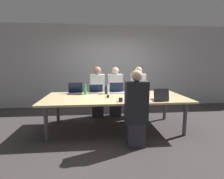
{
  "coord_description": "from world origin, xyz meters",
  "views": [
    {
      "loc": [
        -0.45,
        -3.92,
        1.56
      ],
      "look_at": [
        -0.06,
        0.1,
        0.92
      ],
      "focal_mm": 28.0,
      "sensor_mm": 36.0,
      "label": 1
    }
  ],
  "objects_px": {
    "laptop_far_left": "(75,90)",
    "person_near_midright": "(136,110)",
    "cup_near_midright": "(121,100)",
    "person_far_right": "(138,92)",
    "person_far_midleft": "(98,93)",
    "laptop_near_midright": "(134,98)",
    "person_far_center": "(115,93)",
    "cup_far_right": "(134,90)",
    "cup_near_right": "(148,98)",
    "laptop_far_midleft": "(96,90)",
    "bottle_far_center": "(106,90)",
    "laptop_far_right": "(143,89)",
    "cup_far_center": "(126,91)",
    "laptop_near_right": "(160,97)",
    "stapler": "(108,96)",
    "laptop_far_center": "(117,90)",
    "bottle_far_midleft": "(107,90)",
    "bottle_far_left": "(85,90)"
  },
  "relations": [
    {
      "from": "bottle_far_center",
      "to": "laptop_far_left",
      "type": "xyz_separation_m",
      "value": [
        -0.77,
        0.15,
        -0.02
      ]
    },
    {
      "from": "cup_far_center",
      "to": "bottle_far_left",
      "type": "height_order",
      "value": "bottle_far_left"
    },
    {
      "from": "cup_near_right",
      "to": "laptop_far_right",
      "type": "distance_m",
      "value": 1.05
    },
    {
      "from": "laptop_far_midleft",
      "to": "person_far_midleft",
      "type": "height_order",
      "value": "person_far_midleft"
    },
    {
      "from": "laptop_far_midleft",
      "to": "bottle_far_midleft",
      "type": "distance_m",
      "value": 0.31
    },
    {
      "from": "stapler",
      "to": "laptop_far_right",
      "type": "bearing_deg",
      "value": 32.7
    },
    {
      "from": "laptop_near_midright",
      "to": "cup_near_right",
      "type": "distance_m",
      "value": 0.33
    },
    {
      "from": "stapler",
      "to": "person_far_right",
      "type": "bearing_deg",
      "value": 47.15
    },
    {
      "from": "laptop_near_midright",
      "to": "person_near_midright",
      "type": "relative_size",
      "value": 0.23
    },
    {
      "from": "person_far_right",
      "to": "person_near_midright",
      "type": "bearing_deg",
      "value": -104.83
    },
    {
      "from": "laptop_far_right",
      "to": "laptop_far_midleft",
      "type": "bearing_deg",
      "value": -176.7
    },
    {
      "from": "person_far_midleft",
      "to": "cup_far_center",
      "type": "distance_m",
      "value": 0.9
    },
    {
      "from": "person_far_midleft",
      "to": "person_far_right",
      "type": "height_order",
      "value": "person_far_midleft"
    },
    {
      "from": "person_near_midright",
      "to": "bottle_far_left",
      "type": "height_order",
      "value": "person_near_midright"
    },
    {
      "from": "person_far_right",
      "to": "cup_far_right",
      "type": "height_order",
      "value": "person_far_right"
    },
    {
      "from": "laptop_far_midleft",
      "to": "stapler",
      "type": "height_order",
      "value": "laptop_far_midleft"
    },
    {
      "from": "cup_near_right",
      "to": "cup_far_right",
      "type": "xyz_separation_m",
      "value": [
        -0.07,
        1.01,
        -0.0
      ]
    },
    {
      "from": "cup_near_midright",
      "to": "person_far_midleft",
      "type": "distance_m",
      "value": 1.52
    },
    {
      "from": "laptop_near_right",
      "to": "person_far_midleft",
      "type": "height_order",
      "value": "person_far_midleft"
    },
    {
      "from": "laptop_near_right",
      "to": "laptop_far_right",
      "type": "relative_size",
      "value": 1.0
    },
    {
      "from": "cup_far_right",
      "to": "bottle_far_left",
      "type": "distance_m",
      "value": 1.28
    },
    {
      "from": "cup_far_center",
      "to": "bottle_far_midleft",
      "type": "bearing_deg",
      "value": -175.93
    },
    {
      "from": "laptop_near_right",
      "to": "cup_far_right",
      "type": "distance_m",
      "value": 1.14
    },
    {
      "from": "cup_far_center",
      "to": "laptop_far_left",
      "type": "xyz_separation_m",
      "value": [
        -1.29,
        0.08,
        0.03
      ]
    },
    {
      "from": "person_far_midleft",
      "to": "person_far_center",
      "type": "relative_size",
      "value": 1.01
    },
    {
      "from": "person_far_center",
      "to": "laptop_far_left",
      "type": "bearing_deg",
      "value": -156.69
    },
    {
      "from": "person_far_center",
      "to": "laptop_far_left",
      "type": "distance_m",
      "value": 1.18
    },
    {
      "from": "cup_far_center",
      "to": "cup_near_midright",
      "type": "bearing_deg",
      "value": -106.74
    },
    {
      "from": "laptop_far_midleft",
      "to": "bottle_far_center",
      "type": "distance_m",
      "value": 0.3
    },
    {
      "from": "stapler",
      "to": "bottle_far_center",
      "type": "bearing_deg",
      "value": 92.79
    },
    {
      "from": "laptop_far_midleft",
      "to": "laptop_far_right",
      "type": "relative_size",
      "value": 1.1
    },
    {
      "from": "laptop_far_right",
      "to": "laptop_far_center",
      "type": "bearing_deg",
      "value": -172.36
    },
    {
      "from": "cup_far_center",
      "to": "bottle_far_left",
      "type": "distance_m",
      "value": 1.04
    },
    {
      "from": "laptop_far_left",
      "to": "person_far_right",
      "type": "bearing_deg",
      "value": 15.03
    },
    {
      "from": "person_far_midleft",
      "to": "cup_near_right",
      "type": "bearing_deg",
      "value": -53.49
    },
    {
      "from": "laptop_far_right",
      "to": "bottle_far_center",
      "type": "distance_m",
      "value": 1.04
    },
    {
      "from": "cup_near_right",
      "to": "laptop_far_left",
      "type": "xyz_separation_m",
      "value": [
        -1.59,
        0.94,
        0.03
      ]
    },
    {
      "from": "cup_near_midright",
      "to": "laptop_near_right",
      "type": "bearing_deg",
      "value": -0.5
    },
    {
      "from": "person_far_midleft",
      "to": "bottle_far_left",
      "type": "height_order",
      "value": "person_far_midleft"
    },
    {
      "from": "laptop_near_midright",
      "to": "person_far_center",
      "type": "bearing_deg",
      "value": -82.39
    },
    {
      "from": "person_far_center",
      "to": "laptop_far_right",
      "type": "bearing_deg",
      "value": -27.92
    },
    {
      "from": "laptop_far_midleft",
      "to": "bottle_far_center",
      "type": "xyz_separation_m",
      "value": [
        0.25,
        -0.16,
        0.03
      ]
    },
    {
      "from": "laptop_near_midright",
      "to": "laptop_far_right",
      "type": "bearing_deg",
      "value": -114.33
    },
    {
      "from": "person_far_right",
      "to": "laptop_far_center",
      "type": "xyz_separation_m",
      "value": [
        -0.68,
        -0.48,
        0.16
      ]
    },
    {
      "from": "cup_near_right",
      "to": "bottle_far_midleft",
      "type": "relative_size",
      "value": 0.39
    },
    {
      "from": "bottle_far_midleft",
      "to": "laptop_far_center",
      "type": "height_order",
      "value": "laptop_far_center"
    },
    {
      "from": "cup_near_midright",
      "to": "person_far_right",
      "type": "xyz_separation_m",
      "value": [
        0.72,
        1.48,
        -0.12
      ]
    },
    {
      "from": "bottle_far_midleft",
      "to": "laptop_far_right",
      "type": "height_order",
      "value": "same"
    },
    {
      "from": "laptop_far_left",
      "to": "person_near_midright",
      "type": "bearing_deg",
      "value": -48.39
    },
    {
      "from": "laptop_far_right",
      "to": "cup_far_right",
      "type": "relative_size",
      "value": 3.28
    }
  ]
}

